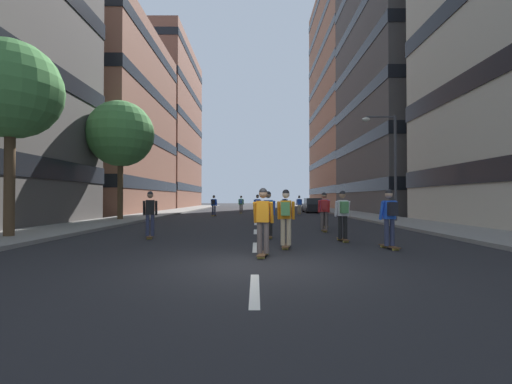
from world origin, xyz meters
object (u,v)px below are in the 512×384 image
at_px(street_tree_mid, 11,90).
at_px(skater_7, 324,209).
at_px(skater_1, 263,219).
at_px(skater_6, 150,212).
at_px(skater_9, 269,211).
at_px(skater_10, 325,208).
at_px(skater_2, 214,204).
at_px(skater_11, 286,215).
at_px(skater_4, 343,212).
at_px(skater_12, 390,215).
at_px(streetlamp_right, 390,156).
at_px(skater_0, 285,204).
at_px(parked_car_near, 313,206).
at_px(street_tree_near, 121,134).
at_px(skater_8, 299,204).
at_px(skater_3, 258,206).
at_px(skater_5, 241,203).

distance_m(street_tree_mid, skater_7, 13.24).
bearing_deg(skater_1, skater_7, 66.91).
bearing_deg(skater_6, skater_9, 1.00).
relative_size(street_tree_mid, skater_10, 4.03).
relative_size(skater_2, skater_11, 1.00).
height_order(skater_4, skater_7, same).
relative_size(skater_10, skater_12, 1.00).
xyz_separation_m(streetlamp_right, skater_0, (-5.55, 11.10, -3.12)).
xyz_separation_m(parked_car_near, street_tree_near, (-15.01, -13.96, 5.07)).
bearing_deg(skater_8, skater_2, -153.80).
height_order(skater_7, skater_10, same).
xyz_separation_m(street_tree_mid, skater_7, (12.08, 3.09, -4.46)).
distance_m(skater_7, skater_8, 17.55).
bearing_deg(skater_7, skater_3, 108.13).
xyz_separation_m(street_tree_mid, skater_2, (5.43, 16.83, -4.46)).
height_order(skater_0, skater_7, same).
bearing_deg(skater_11, street_tree_mid, 167.49).
height_order(skater_4, skater_9, same).
distance_m(skater_1, skater_11, 1.68).
height_order(street_tree_mid, skater_3, street_tree_mid).
bearing_deg(skater_10, skater_4, -95.23).
bearing_deg(skater_7, skater_4, -90.78).
height_order(street_tree_near, skater_11, street_tree_near).
xyz_separation_m(skater_4, skater_10, (0.55, 5.98, -0.03)).
relative_size(skater_3, skater_8, 1.00).
xyz_separation_m(parked_car_near, skater_9, (-5.54, -23.90, 0.32)).
bearing_deg(skater_10, skater_6, -146.51).
relative_size(parked_car_near, skater_11, 2.47).
xyz_separation_m(skater_5, skater_9, (1.96, -21.71, 0.00)).
relative_size(parked_car_near, street_tree_mid, 0.61).
distance_m(street_tree_near, skater_10, 14.36).
height_order(streetlamp_right, skater_9, streetlamp_right).
relative_size(skater_2, skater_6, 1.00).
distance_m(streetlamp_right, skater_10, 6.55).
relative_size(parked_car_near, skater_12, 2.47).
height_order(skater_0, skater_1, same).
bearing_deg(skater_5, parked_car_near, 16.27).
relative_size(parked_car_near, skater_0, 2.47).
bearing_deg(skater_3, street_tree_mid, -126.74).
height_order(skater_2, skater_7, same).
bearing_deg(skater_10, skater_1, -110.36).
xyz_separation_m(street_tree_near, skater_11, (9.90, -12.64, -4.76)).
distance_m(street_tree_mid, skater_5, 23.88).
height_order(skater_5, skater_10, same).
xyz_separation_m(parked_car_near, skater_6, (-10.00, -23.97, 0.29)).
bearing_deg(street_tree_mid, skater_3, 53.26).
height_order(skater_5, skater_11, same).
height_order(skater_0, skater_5, same).
xyz_separation_m(skater_1, skater_10, (3.40, 9.16, 0.00)).
bearing_deg(skater_6, streetlamp_right, 34.41).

